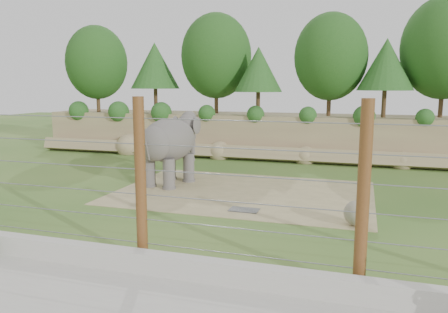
% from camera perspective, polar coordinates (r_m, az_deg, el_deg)
% --- Properties ---
extents(ground, '(90.00, 90.00, 0.00)m').
position_cam_1_polar(ground, '(14.95, -2.34, -7.24)').
color(ground, '#356422').
rests_on(ground, ground).
extents(back_embankment, '(30.00, 5.52, 8.77)m').
position_cam_1_polar(back_embankment, '(26.50, 8.31, 8.55)').
color(back_embankment, '#927859').
rests_on(back_embankment, ground).
extents(dirt_patch, '(10.00, 7.00, 0.02)m').
position_cam_1_polar(dirt_patch, '(17.57, 2.55, -4.70)').
color(dirt_patch, '#94895B').
rests_on(dirt_patch, ground).
extents(drain_grate, '(1.00, 0.60, 0.03)m').
position_cam_1_polar(drain_grate, '(15.07, 2.65, -6.97)').
color(drain_grate, '#262628').
rests_on(drain_grate, dirt_patch).
extents(elephant, '(2.13, 3.91, 3.00)m').
position_cam_1_polar(elephant, '(18.89, -7.17, 0.83)').
color(elephant, '#5D5854').
rests_on(elephant, ground).
extents(stone_ball, '(0.78, 0.78, 0.78)m').
position_cam_1_polar(stone_ball, '(13.95, 16.94, -7.10)').
color(stone_ball, gray).
rests_on(stone_ball, dirt_patch).
extents(retaining_wall, '(26.00, 0.35, 0.50)m').
position_cam_1_polar(retaining_wall, '(10.57, -11.86, -13.14)').
color(retaining_wall, '#B8B4AC').
rests_on(retaining_wall, ground).
extents(walkway, '(26.00, 4.00, 0.01)m').
position_cam_1_polar(walkway, '(9.16, -18.28, -18.80)').
color(walkway, '#B8B4AC').
rests_on(walkway, ground).
extents(barrier_fence, '(20.26, 0.26, 4.00)m').
position_cam_1_polar(barrier_fence, '(10.47, -10.83, -3.28)').
color(barrier_fence, '#502F15').
rests_on(barrier_fence, ground).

